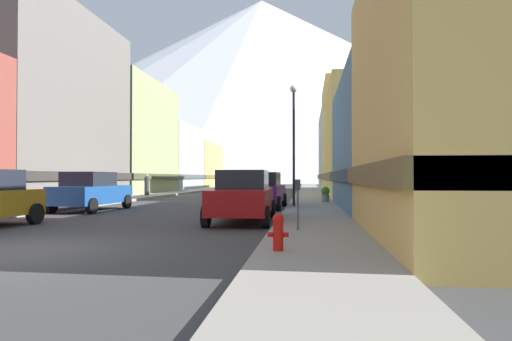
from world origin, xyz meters
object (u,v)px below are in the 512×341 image
Objects in this scene: potted_plant_1 at (100,192)px; pedestrian_0 at (147,186)px; car_driving_0 at (272,182)px; potted_plant_0 at (325,194)px; car_right_0 at (243,196)px; car_left_1 at (91,191)px; fire_hydrant_near at (278,231)px; streetlamp_right at (294,127)px; car_right_1 at (263,190)px; parking_meter_near at (298,197)px.

pedestrian_0 is (0.75, 6.03, 0.29)m from potted_plant_1.
car_driving_0 is 5.12× the size of potted_plant_0.
car_right_0 is at bearing -86.79° from car_driving_0.
car_left_1 reaches higher than fire_hydrant_near.
car_right_1 is at bearing 165.00° from streetlamp_right.
car_right_0 is 10.34m from potted_plant_0.
streetlamp_right reaches higher than potted_plant_1.
pedestrian_0 is at bearing 116.09° from fire_hydrant_near.
car_right_1 reaches higher than potted_plant_0.
potted_plant_1 is (-12.45, 17.86, 0.08)m from fire_hydrant_near.
car_right_1 is (7.60, 2.66, 0.00)m from car_left_1.
car_left_1 is 12.24m from potted_plant_0.
pedestrian_0 reaches higher than potted_plant_0.
fire_hydrant_near is at bearing -82.88° from car_right_1.
parking_meter_near is (1.95, -9.97, 0.11)m from car_right_1.
car_right_1 is 3.48m from streetlamp_right.
car_right_1 reaches higher than pedestrian_0.
car_driving_0 is 6.25× the size of fire_hydrant_near.
car_right_1 is at bearing -86.13° from car_driving_0.
car_left_1 is 7.97m from potted_plant_1.
car_left_1 is at bearing -79.59° from pedestrian_0.
parking_meter_near is at bearing -84.42° from car_driving_0.
car_left_1 is 1.00× the size of car_right_0.
car_right_0 is at bearing 120.99° from parking_meter_near.
parking_meter_near is 0.23× the size of streetlamp_right.
pedestrian_0 is at bearing 133.28° from car_right_1.
potted_plant_0 reaches higher than potted_plant_1.
car_right_0 is 6.72m from car_right_1.
car_driving_0 is (5.40, 35.13, 0.00)m from car_left_1.
streetlamp_right is (11.60, -11.09, 3.09)m from pedestrian_0.
car_driving_0 is at bearing 94.82° from fire_hydrant_near.
potted_plant_0 is (1.55, 16.32, 0.07)m from fire_hydrant_near.
streetlamp_right reaches higher than potted_plant_0.
streetlamp_right reaches higher than parking_meter_near.
car_right_1 is 4.47m from potted_plant_0.
car_driving_0 reaches higher than potted_plant_0.
potted_plant_0 is 0.53× the size of pedestrian_0.
potted_plant_1 is 0.51× the size of pedestrian_0.
parking_meter_near is at bearing 84.72° from fire_hydrant_near.
car_driving_0 is 2.73× the size of pedestrian_0.
car_driving_0 reaches higher than potted_plant_1.
car_left_1 is 8.62m from car_right_0.
pedestrian_0 is (-7.85, -21.81, -0.01)m from car_driving_0.
potted_plant_0 is at bearing -79.58° from car_driving_0.
pedestrian_0 is (-12.00, 20.64, -0.12)m from parking_meter_near.
car_right_0 is 2.75× the size of pedestrian_0.
potted_plant_1 is at bearing 156.75° from car_right_1.
fire_hydrant_near is at bearing -89.55° from streetlamp_right.
streetlamp_right reaches higher than pedestrian_0.
fire_hydrant_near is 26.60m from pedestrian_0.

